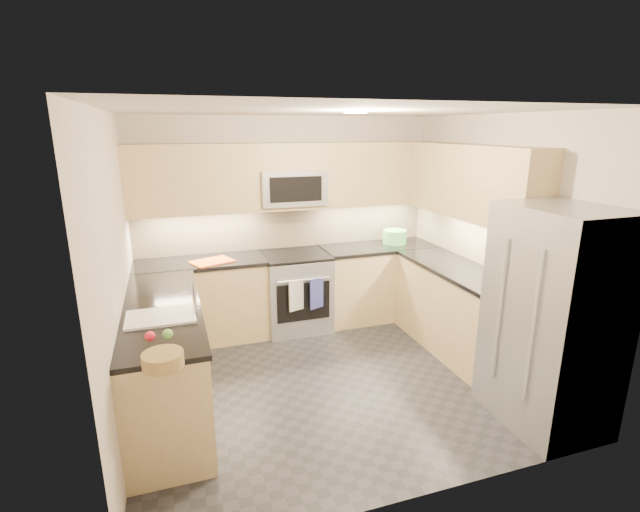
{
  "coord_description": "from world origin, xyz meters",
  "views": [
    {
      "loc": [
        -1.38,
        -3.8,
        2.36
      ],
      "look_at": [
        0.0,
        0.35,
        1.15
      ],
      "focal_mm": 26.0,
      "sensor_mm": 36.0,
      "label": 1
    }
  ],
  "objects_px": {
    "microwave": "(291,187)",
    "utensil_bowl": "(395,237)",
    "gas_range": "(296,292)",
    "fruit_basket": "(163,360)",
    "refrigerator": "(553,319)",
    "cutting_board": "(212,262)"
  },
  "relations": [
    {
      "from": "utensil_bowl",
      "to": "cutting_board",
      "type": "distance_m",
      "value": 2.31
    },
    {
      "from": "refrigerator",
      "to": "cutting_board",
      "type": "distance_m",
      "value": 3.37
    },
    {
      "from": "refrigerator",
      "to": "cutting_board",
      "type": "bearing_deg",
      "value": 135.76
    },
    {
      "from": "gas_range",
      "to": "utensil_bowl",
      "type": "relative_size",
      "value": 3.04
    },
    {
      "from": "refrigerator",
      "to": "utensil_bowl",
      "type": "relative_size",
      "value": 6.01
    },
    {
      "from": "microwave",
      "to": "cutting_board",
      "type": "height_order",
      "value": "microwave"
    },
    {
      "from": "refrigerator",
      "to": "cutting_board",
      "type": "relative_size",
      "value": 4.2
    },
    {
      "from": "microwave",
      "to": "cutting_board",
      "type": "bearing_deg",
      "value": -168.54
    },
    {
      "from": "refrigerator",
      "to": "fruit_basket",
      "type": "bearing_deg",
      "value": 178.09
    },
    {
      "from": "cutting_board",
      "to": "refrigerator",
      "type": "bearing_deg",
      "value": -44.24
    },
    {
      "from": "gas_range",
      "to": "fruit_basket",
      "type": "height_order",
      "value": "fruit_basket"
    },
    {
      "from": "microwave",
      "to": "refrigerator",
      "type": "bearing_deg",
      "value": -60.38
    },
    {
      "from": "fruit_basket",
      "to": "gas_range",
      "type": "bearing_deg",
      "value": 57.46
    },
    {
      "from": "gas_range",
      "to": "cutting_board",
      "type": "xyz_separation_m",
      "value": [
        -0.97,
        -0.07,
        0.49
      ]
    },
    {
      "from": "cutting_board",
      "to": "fruit_basket",
      "type": "height_order",
      "value": "fruit_basket"
    },
    {
      "from": "gas_range",
      "to": "fruit_basket",
      "type": "distance_m",
      "value": 2.81
    },
    {
      "from": "gas_range",
      "to": "cutting_board",
      "type": "distance_m",
      "value": 1.09
    },
    {
      "from": "microwave",
      "to": "refrigerator",
      "type": "distance_m",
      "value": 3.04
    },
    {
      "from": "fruit_basket",
      "to": "refrigerator",
      "type": "bearing_deg",
      "value": -1.91
    },
    {
      "from": "refrigerator",
      "to": "utensil_bowl",
      "type": "xyz_separation_m",
      "value": [
        -0.12,
        2.5,
        0.13
      ]
    },
    {
      "from": "microwave",
      "to": "utensil_bowl",
      "type": "distance_m",
      "value": 1.5
    },
    {
      "from": "gas_range",
      "to": "microwave",
      "type": "height_order",
      "value": "microwave"
    }
  ]
}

